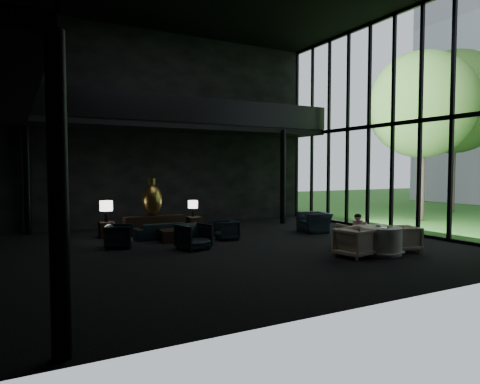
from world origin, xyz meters
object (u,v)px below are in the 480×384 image
lounge_armchair_west (119,235)px  dining_chair_west (354,240)px  sofa (161,229)px  dining_chair_north (355,234)px  side_table_right (194,224)px  lounge_armchair_south (194,234)px  bronze_urn (152,200)px  lounge_armchair_east (226,230)px  table_lamp_left (106,207)px  coffee_table (174,235)px  dining_chair_east (403,237)px  table_lamp_right (193,205)px  child (358,224)px  side_table_left (107,230)px  console (154,225)px  dining_table (381,242)px  window_armchair (314,218)px

lounge_armchair_west → dining_chair_west: (5.22, -4.30, 0.08)m
sofa → dining_chair_north: size_ratio=1.83×
side_table_right → lounge_armchair_south: bearing=-112.4°
bronze_urn → lounge_armchair_west: size_ratio=1.72×
lounge_armchair_west → lounge_armchair_east: size_ratio=1.21×
table_lamp_left → sofa: bearing=-34.8°
coffee_table → dining_chair_west: 5.76m
lounge_armchair_south → dining_chair_east: 6.00m
table_lamp_right → child: bearing=-63.4°
side_table_right → lounge_armchair_east: bearing=-84.9°
side_table_left → table_lamp_right: bearing=1.5°
sofa → lounge_armchair_east: (1.81, -1.29, 0.00)m
lounge_armchair_west → dining_chair_north: (6.07, -3.40, 0.06)m
table_lamp_right → dining_chair_west: (1.96, -6.56, -0.51)m
lounge_armchair_east → dining_chair_west: size_ratio=0.68×
console → dining_chair_north: 6.99m
bronze_urn → child: bronze_urn is taller
lounge_armchair_west → lounge_armchair_south: lounge_armchair_south is taller
lounge_armchair_south → dining_table: size_ratio=0.71×
dining_table → child: (-0.03, 0.88, 0.41)m
side_table_left → dining_table: (6.09, -6.52, 0.06)m
dining_chair_north → window_armchair: bearing=-100.2°
console → child: bearing=-50.8°
coffee_table → sofa: bearing=102.3°
lounge_armchair_east → dining_chair_north: 4.15m
console → lounge_armchair_east: 2.84m
dining_table → dining_chair_north: size_ratio=1.41×
table_lamp_left → lounge_armchair_east: size_ratio=1.13×
lounge_armchair_west → lounge_armchair_east: lounge_armchair_west is taller
lounge_armchair_east → console: bearing=-137.6°
dining_table → side_table_right: bearing=114.1°
dining_chair_east → table_lamp_right: bearing=-132.3°
bronze_urn → dining_chair_east: bearing=-50.6°
dining_chair_north → dining_chair_east: dining_chair_north is taller
table_lamp_left → sofa: (1.59, -1.10, -0.73)m
side_table_left → lounge_armchair_west: (-0.06, -2.18, 0.12)m
table_lamp_left → dining_chair_north: (6.01, -5.63, -0.61)m
table_lamp_right → dining_chair_east: 7.62m
lounge_armchair_south → dining_chair_north: 4.72m
lounge_armchair_west → table_lamp_right: bearing=-36.2°
dining_chair_west → lounge_armchair_east: bearing=12.1°
lounge_armchair_west → dining_table: (6.16, -4.34, -0.06)m
dining_chair_north → dining_chair_west: bearing=53.9°
table_lamp_right → dining_chair_north: size_ratio=0.68×
console → side_table_right: 1.61m
side_table_left → table_lamp_left: 0.79m
dining_chair_west → console: bearing=18.4°
table_lamp_left → bronze_urn: bearing=-1.3°
console → dining_table: dining_table is taller
sofa → dining_chair_west: bearing=121.7°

